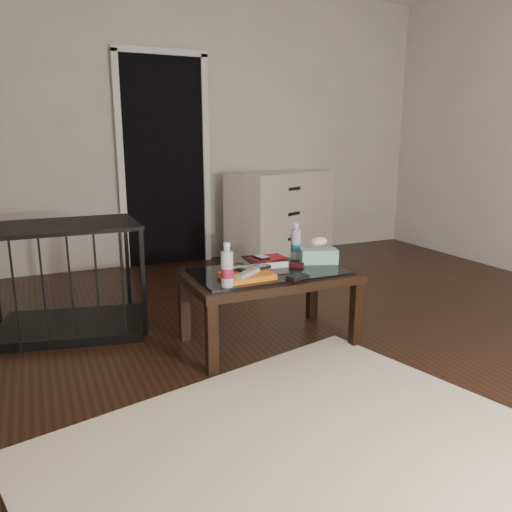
{
  "coord_description": "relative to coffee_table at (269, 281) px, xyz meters",
  "views": [
    {
      "loc": [
        -1.6,
        -2.4,
        1.24
      ],
      "look_at": [
        -0.41,
        0.25,
        0.55
      ],
      "focal_mm": 35.0,
      "sensor_mm": 36.0,
      "label": 1
    }
  ],
  "objects": [
    {
      "name": "tissue_box",
      "position": [
        0.37,
        0.04,
        0.11
      ],
      "size": [
        0.26,
        0.19,
        0.09
      ],
      "primitive_type": "cube",
      "rotation": [
        0.0,
        0.0,
        -0.33
      ],
      "color": "teal",
      "rests_on": "coffee_table"
    },
    {
      "name": "flip_phone",
      "position": [
        0.2,
        0.01,
        0.08
      ],
      "size": [
        0.1,
        0.09,
        0.02
      ],
      "primitive_type": "cube",
      "rotation": [
        0.0,
        0.0,
        -0.61
      ],
      "color": "black",
      "rests_on": "coffee_table"
    },
    {
      "name": "water_bottle_right",
      "position": [
        0.29,
        0.2,
        0.18
      ],
      "size": [
        0.07,
        0.07,
        0.24
      ],
      "primitive_type": "cylinder",
      "rotation": [
        0.0,
        0.0,
        0.11
      ],
      "color": "#B6BCC1",
      "rests_on": "coffee_table"
    },
    {
      "name": "magazines",
      "position": [
        -0.19,
        -0.1,
        0.08
      ],
      "size": [
        0.29,
        0.22,
        0.03
      ],
      "primitive_type": "cube",
      "rotation": [
        0.0,
        0.0,
        0.05
      ],
      "color": "orange",
      "rests_on": "coffee_table"
    },
    {
      "name": "pet_crate",
      "position": [
        -1.1,
        0.7,
        -0.17
      ],
      "size": [
        1.01,
        0.78,
        0.71
      ],
      "rotation": [
        0.0,
        0.0,
        -0.21
      ],
      "color": "black",
      "rests_on": "ground"
    },
    {
      "name": "remote_black_front",
      "position": [
        -0.12,
        -0.06,
        0.11
      ],
      "size": [
        0.21,
        0.1,
        0.02
      ],
      "primitive_type": "cube",
      "rotation": [
        0.0,
        0.0,
        0.24
      ],
      "color": "black",
      "rests_on": "magazines"
    },
    {
      "name": "ground",
      "position": [
        0.35,
        -0.21,
        -0.4
      ],
      "size": [
        5.0,
        5.0,
        0.0
      ],
      "primitive_type": "plane",
      "color": "black",
      "rests_on": "ground"
    },
    {
      "name": "ipod",
      "position": [
        -0.0,
        0.1,
        0.12
      ],
      "size": [
        0.08,
        0.11,
        0.02
      ],
      "primitive_type": "cube",
      "rotation": [
        0.0,
        0.0,
        0.16
      ],
      "color": "black",
      "rests_on": "dvd_mailers"
    },
    {
      "name": "remote_black_back",
      "position": [
        -0.18,
        -0.02,
        0.11
      ],
      "size": [
        0.2,
        0.07,
        0.02
      ],
      "primitive_type": "cube",
      "rotation": [
        0.0,
        0.0,
        -0.12
      ],
      "color": "black",
      "rests_on": "magazines"
    },
    {
      "name": "room_shell",
      "position": [
        0.35,
        -0.21,
        1.22
      ],
      "size": [
        5.0,
        5.0,
        5.0
      ],
      "color": "beige",
      "rests_on": "ground"
    },
    {
      "name": "rug",
      "position": [
        -0.37,
        -1.07,
        -0.39
      ],
      "size": [
        2.3,
        1.93,
        0.01
      ],
      "primitive_type": "cube",
      "rotation": [
        0.0,
        0.0,
        0.24
      ],
      "color": "beige",
      "rests_on": "ground"
    },
    {
      "name": "coffee_table",
      "position": [
        0.0,
        0.0,
        0.0
      ],
      "size": [
        1.0,
        0.6,
        0.46
      ],
      "color": "black",
      "rests_on": "ground"
    },
    {
      "name": "water_bottle_left",
      "position": [
        -0.35,
        -0.2,
        0.18
      ],
      "size": [
        0.07,
        0.07,
        0.24
      ],
      "primitive_type": "cylinder",
      "rotation": [
        0.0,
        0.0,
        0.02
      ],
      "color": "silver",
      "rests_on": "coffee_table"
    },
    {
      "name": "textbook",
      "position": [
        0.03,
        0.13,
        0.09
      ],
      "size": [
        0.27,
        0.22,
        0.05
      ],
      "primitive_type": "cube",
      "rotation": [
        0.0,
        0.0,
        -0.1
      ],
      "color": "black",
      "rests_on": "coffee_table"
    },
    {
      "name": "wallet",
      "position": [
        0.07,
        -0.23,
        0.07
      ],
      "size": [
        0.13,
        0.1,
        0.02
      ],
      "primitive_type": "cube",
      "rotation": [
        0.0,
        0.0,
        0.24
      ],
      "color": "black",
      "rests_on": "coffee_table"
    },
    {
      "name": "dvd_mailers",
      "position": [
        0.04,
        0.13,
        0.11
      ],
      "size": [
        0.21,
        0.17,
        0.01
      ],
      "primitive_type": "cube",
      "rotation": [
        0.0,
        0.0,
        0.18
      ],
      "color": "#AC0B1B",
      "rests_on": "textbook"
    },
    {
      "name": "doorway",
      "position": [
        -0.05,
        2.26,
        0.63
      ],
      "size": [
        0.9,
        0.08,
        2.07
      ],
      "color": "black",
      "rests_on": "ground"
    },
    {
      "name": "dresser",
      "position": [
        1.11,
        2.02,
        0.05
      ],
      "size": [
        1.3,
        0.93,
        0.9
      ],
      "rotation": [
        0.0,
        0.0,
        0.41
      ],
      "color": "silver",
      "rests_on": "ground"
    },
    {
      "name": "remote_silver",
      "position": [
        -0.2,
        -0.13,
        0.11
      ],
      "size": [
        0.19,
        0.16,
        0.02
      ],
      "primitive_type": "cube",
      "rotation": [
        0.0,
        0.0,
        0.64
      ],
      "color": "#ADAEB2",
      "rests_on": "magazines"
    }
  ]
}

